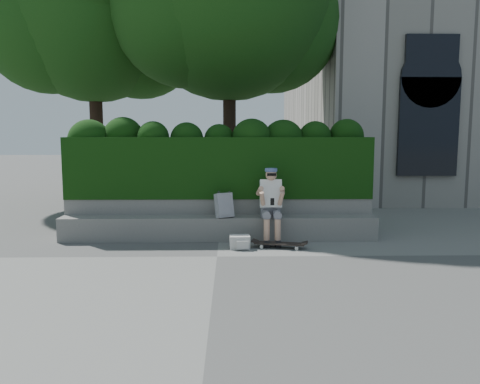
{
  "coord_description": "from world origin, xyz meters",
  "views": [
    {
      "loc": [
        0.23,
        -7.52,
        1.99
      ],
      "look_at": [
        0.4,
        1.0,
        0.95
      ],
      "focal_mm": 35.0,
      "sensor_mm": 36.0,
      "label": 1
    }
  ],
  "objects_px": {
    "skateboard": "(279,244)",
    "backpack_plaid": "(224,205)",
    "backpack_ground": "(240,242)",
    "person": "(271,202)"
  },
  "relations": [
    {
      "from": "skateboard",
      "to": "backpack_ground",
      "type": "distance_m",
      "value": 0.71
    },
    {
      "from": "skateboard",
      "to": "backpack_plaid",
      "type": "distance_m",
      "value": 1.3
    },
    {
      "from": "person",
      "to": "backpack_plaid",
      "type": "relative_size",
      "value": 3.02
    },
    {
      "from": "backpack_plaid",
      "to": "person",
      "type": "bearing_deg",
      "value": -31.97
    },
    {
      "from": "backpack_ground",
      "to": "person",
      "type": "bearing_deg",
      "value": 37.64
    },
    {
      "from": "backpack_ground",
      "to": "backpack_plaid",
      "type": "bearing_deg",
      "value": 112.64
    },
    {
      "from": "skateboard",
      "to": "backpack_ground",
      "type": "height_order",
      "value": "backpack_ground"
    },
    {
      "from": "skateboard",
      "to": "backpack_ground",
      "type": "bearing_deg",
      "value": -168.09
    },
    {
      "from": "backpack_plaid",
      "to": "backpack_ground",
      "type": "relative_size",
      "value": 1.29
    },
    {
      "from": "person",
      "to": "backpack_plaid",
      "type": "distance_m",
      "value": 0.88
    }
  ]
}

